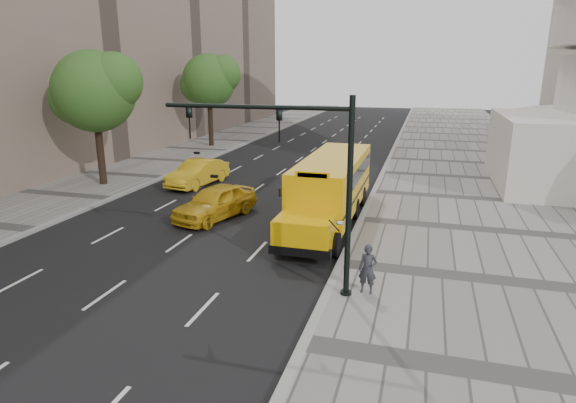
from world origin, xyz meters
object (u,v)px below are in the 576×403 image
(taxi_far, at_px, (198,173))
(traffic_signal, at_px, (304,171))
(tree_b, at_px, (95,91))
(tree_c, at_px, (210,80))
(taxi_near, at_px, (215,202))
(school_bus, at_px, (332,183))
(pedestrian, at_px, (368,269))

(taxi_far, relative_size, traffic_signal, 0.76)
(taxi_far, xyz_separation_m, traffic_signal, (10.06, -12.75, 3.29))
(tree_b, relative_size, traffic_signal, 1.28)
(tree_c, bearing_deg, taxi_near, -64.96)
(tree_c, relative_size, school_bus, 0.73)
(tree_b, height_order, pedestrian, tree_b)
(traffic_signal, bearing_deg, taxi_far, 128.27)
(traffic_signal, bearing_deg, tree_b, 144.90)
(school_bus, xyz_separation_m, traffic_signal, (0.69, -8.24, 2.33))
(school_bus, height_order, pedestrian, school_bus)
(pedestrian, distance_m, traffic_signal, 3.75)
(pedestrian, height_order, traffic_signal, traffic_signal)
(traffic_signal, bearing_deg, taxi_near, 132.44)
(tree_b, bearing_deg, school_bus, -10.33)
(tree_b, xyz_separation_m, traffic_signal, (15.60, -10.96, -1.74))
(tree_c, height_order, school_bus, tree_c)
(tree_b, xyz_separation_m, school_bus, (14.91, -2.72, -4.07))
(tree_b, relative_size, pedestrian, 5.06)
(pedestrian, xyz_separation_m, traffic_signal, (-2.04, -0.29, 3.13))
(taxi_far, bearing_deg, tree_b, -153.32)
(taxi_near, bearing_deg, traffic_signal, -30.83)
(tree_c, relative_size, taxi_near, 1.75)
(taxi_far, height_order, pedestrian, pedestrian)
(tree_c, bearing_deg, school_bus, -51.44)
(tree_b, height_order, traffic_signal, tree_b)
(taxi_near, xyz_separation_m, taxi_far, (-3.91, 6.02, -0.02))
(school_bus, bearing_deg, taxi_far, 154.31)
(school_bus, bearing_deg, tree_c, 128.56)
(tree_b, distance_m, tree_c, 15.99)
(taxi_far, bearing_deg, school_bus, -16.92)
(tree_b, xyz_separation_m, tree_c, (-0.00, 15.99, 0.22))
(taxi_near, bearing_deg, school_bus, 32.23)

